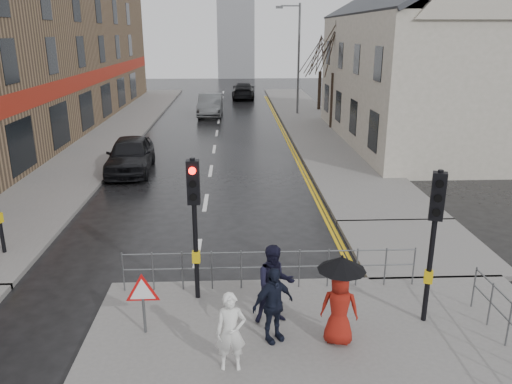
{
  "coord_description": "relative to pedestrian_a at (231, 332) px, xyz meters",
  "views": [
    {
      "loc": [
        1.12,
        -10.35,
        6.15
      ],
      "look_at": [
        1.76,
        4.19,
        1.46
      ],
      "focal_mm": 35.0,
      "sensor_mm": 36.0,
      "label": 1
    }
  ],
  "objects": [
    {
      "name": "guard_railing_front",
      "position": [
        0.94,
        3.04,
        -0.05
      ],
      "size": [
        7.14,
        0.04,
        1.0
      ],
      "color": "#595B5E",
      "rests_on": "near_pavement"
    },
    {
      "name": "traffic_signal_near_right",
      "position": [
        4.19,
        1.44,
        1.55
      ],
      "size": [
        0.34,
        0.33,
        3.4
      ],
      "color": "black",
      "rests_on": "near_pavement"
    },
    {
      "name": "pedestrian_b",
      "position": [
        0.93,
        1.55,
        0.11
      ],
      "size": [
        0.94,
        0.78,
        1.76
      ],
      "primitive_type": "imported",
      "rotation": [
        0.0,
        0.0,
        0.14
      ],
      "color": "black",
      "rests_on": "near_pavement"
    },
    {
      "name": "traffic_signal_near_left",
      "position": [
        -0.81,
        2.64,
        1.55
      ],
      "size": [
        0.28,
        0.27,
        3.4
      ],
      "color": "black",
      "rests_on": "near_pavement"
    },
    {
      "name": "building_right_cream",
      "position": [
        10.99,
        20.44,
        3.87
      ],
      "size": [
        9.0,
        16.4,
        10.1
      ],
      "color": "beige",
      "rests_on": "ground"
    },
    {
      "name": "pavement_bridge_right",
      "position": [
        5.49,
        5.44,
        -0.84
      ],
      "size": [
        4.0,
        4.2,
        0.14
      ],
      "primitive_type": "cube",
      "color": "#605E5B",
      "rests_on": "ground"
    },
    {
      "name": "tree_far",
      "position": [
        6.99,
        32.44,
        3.51
      ],
      "size": [
        2.4,
        2.4,
        5.64
      ],
      "color": "#33271C",
      "rests_on": "right_pavement"
    },
    {
      "name": "pedestrian_a",
      "position": [
        0.0,
        0.0,
        0.0
      ],
      "size": [
        0.56,
        0.37,
        1.54
      ],
      "primitive_type": "imported",
      "rotation": [
        0.0,
        0.0,
        0.01
      ],
      "color": "silver",
      "rests_on": "near_pavement"
    },
    {
      "name": "warning_sign",
      "position": [
        -1.81,
        1.23,
        0.13
      ],
      "size": [
        0.8,
        0.07,
        1.35
      ],
      "color": "#595B5E",
      "rests_on": "near_pavement"
    },
    {
      "name": "right_pavement",
      "position": [
        5.49,
        27.44,
        -0.84
      ],
      "size": [
        4.0,
        40.0,
        0.14
      ],
      "primitive_type": "cube",
      "color": "#605E5B",
      "rests_on": "ground"
    },
    {
      "name": "pedestrian_d",
      "position": [
        0.84,
        0.86,
        0.03
      ],
      "size": [
        1.01,
        0.8,
        1.6
      ],
      "primitive_type": "imported",
      "rotation": [
        0.0,
        0.0,
        0.51
      ],
      "color": "black",
      "rests_on": "near_pavement"
    },
    {
      "name": "church_tower",
      "position": [
        0.49,
        64.44,
        8.09
      ],
      "size": [
        5.0,
        5.0,
        18.0
      ],
      "primitive_type": "cube",
      "color": "gray",
      "rests_on": "ground"
    },
    {
      "name": "car_parked",
      "position": [
        -4.64,
        14.44,
        -0.1
      ],
      "size": [
        2.16,
        4.84,
        1.62
      ],
      "primitive_type": "imported",
      "rotation": [
        0.0,
        0.0,
        0.05
      ],
      "color": "black",
      "rests_on": "ground"
    },
    {
      "name": "building_left_terrace",
      "position": [
        -13.01,
        24.44,
        4.09
      ],
      "size": [
        8.0,
        42.0,
        10.0
      ],
      "primitive_type": "cube",
      "color": "brown",
      "rests_on": "ground"
    },
    {
      "name": "car_far",
      "position": [
        1.05,
        40.68,
        -0.15
      ],
      "size": [
        2.33,
        5.31,
        1.52
      ],
      "primitive_type": "imported",
      "rotation": [
        0.0,
        0.0,
        3.1
      ],
      "color": "black",
      "rests_on": "ground"
    },
    {
      "name": "car_mid",
      "position": [
        -1.69,
        30.38,
        -0.09
      ],
      "size": [
        1.81,
        5.01,
        1.64
      ],
      "primitive_type": "imported",
      "rotation": [
        0.0,
        0.0,
        -0.01
      ],
      "color": "#4C4F51",
      "rests_on": "ground"
    },
    {
      "name": "street_lamp",
      "position": [
        4.81,
        30.44,
        3.8
      ],
      "size": [
        1.83,
        0.25,
        8.0
      ],
      "color": "#595B5E",
      "rests_on": "right_pavement"
    },
    {
      "name": "tree_near",
      "position": [
        6.49,
        24.44,
        4.23
      ],
      "size": [
        2.4,
        2.4,
        6.58
      ],
      "color": "#33271C",
      "rests_on": "right_pavement"
    },
    {
      "name": "left_pavement",
      "position": [
        -7.51,
        25.44,
        -0.84
      ],
      "size": [
        4.0,
        44.0,
        0.14
      ],
      "primitive_type": "cube",
      "color": "#605E5B",
      "rests_on": "ground"
    },
    {
      "name": "pedestrian_with_umbrella",
      "position": [
        2.15,
        0.73,
        0.31
      ],
      "size": [
        0.96,
        0.96,
        1.89
      ],
      "color": "maroon",
      "rests_on": "near_pavement"
    },
    {
      "name": "ground",
      "position": [
        -1.01,
        2.44,
        -0.91
      ],
      "size": [
        120.0,
        120.0,
        0.0
      ],
      "primitive_type": "plane",
      "color": "black",
      "rests_on": "ground"
    }
  ]
}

